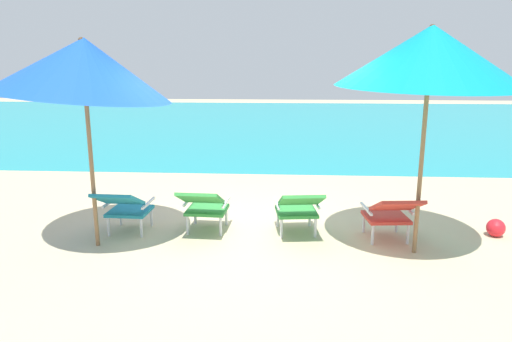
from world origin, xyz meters
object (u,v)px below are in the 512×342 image
at_px(lounge_chair_far_right, 391,212).
at_px(beach_umbrella_left, 83,67).
at_px(lounge_chair_far_left, 124,206).
at_px(lounge_chair_near_right, 298,207).
at_px(beach_ball, 496,228).
at_px(beach_umbrella_right, 430,56).
at_px(lounge_chair_near_left, 204,205).

height_order(lounge_chair_far_right, beach_umbrella_left, beach_umbrella_left).
distance_m(lounge_chair_far_left, beach_umbrella_left, 1.80).
bearing_deg(lounge_chair_near_right, lounge_chair_far_left, -177.13).
height_order(lounge_chair_far_left, beach_ball, lounge_chair_far_left).
xyz_separation_m(beach_umbrella_right, beach_ball, (1.19, 0.60, -2.15)).
bearing_deg(lounge_chair_far_left, lounge_chair_near_left, 6.64).
relative_size(lounge_chair_near_left, beach_umbrella_left, 0.35).
bearing_deg(lounge_chair_far_right, beach_umbrella_left, -175.19).
bearing_deg(beach_umbrella_left, beach_umbrella_right, 0.42).
xyz_separation_m(lounge_chair_near_right, beach_ball, (2.56, 0.17, -0.29)).
bearing_deg(lounge_chair_near_right, beach_ball, 3.84).
bearing_deg(beach_umbrella_left, lounge_chair_near_right, 10.52).
bearing_deg(lounge_chair_near_left, beach_umbrella_right, -9.59).
distance_m(lounge_chair_near_left, beach_ball, 3.80).
bearing_deg(beach_umbrella_left, lounge_chair_far_right, 4.81).
xyz_separation_m(lounge_chair_far_right, beach_umbrella_right, (0.24, -0.28, 1.86)).
relative_size(lounge_chair_far_left, lounge_chair_near_left, 0.99).
xyz_separation_m(lounge_chair_far_right, beach_ball, (1.43, 0.33, -0.29)).
relative_size(lounge_chair_far_left, lounge_chair_far_right, 0.96).
bearing_deg(lounge_chair_near_left, beach_ball, 2.51).
distance_m(lounge_chair_far_left, lounge_chair_near_left, 1.02).
relative_size(lounge_chair_far_left, beach_umbrella_left, 0.35).
height_order(lounge_chair_near_left, beach_umbrella_right, beach_umbrella_right).
bearing_deg(lounge_chair_far_left, beach_ball, 3.39).
xyz_separation_m(lounge_chair_near_left, beach_ball, (3.78, 0.17, -0.29)).
xyz_separation_m(lounge_chair_far_left, beach_umbrella_right, (3.60, -0.32, 1.86)).
bearing_deg(lounge_chair_near_left, lounge_chair_far_right, -3.95).
distance_m(lounge_chair_far_left, beach_umbrella_right, 4.07).
bearing_deg(beach_umbrella_right, beach_umbrella_left, -179.58).
relative_size(lounge_chair_far_right, beach_ball, 3.95).
relative_size(lounge_chair_near_left, beach_umbrella_right, 0.34).
height_order(lounge_chair_far_right, beach_umbrella_right, beach_umbrella_right).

